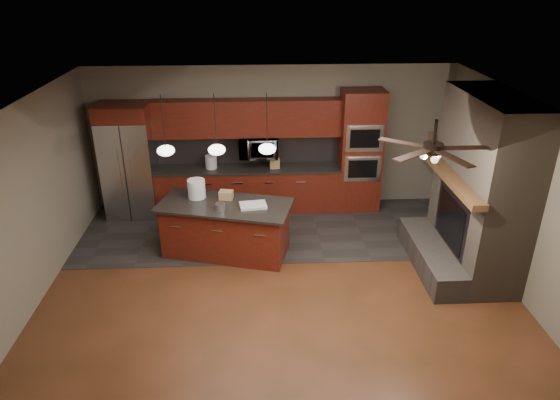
{
  "coord_description": "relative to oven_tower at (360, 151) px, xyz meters",
  "views": [
    {
      "loc": [
        -0.32,
        -6.37,
        4.39
      ],
      "look_at": [
        0.04,
        0.6,
        1.16
      ],
      "focal_mm": 32.0,
      "sensor_mm": 36.0,
      "label": 1
    }
  ],
  "objects": [
    {
      "name": "ground",
      "position": [
        -1.7,
        -2.69,
        -1.19
      ],
      "size": [
        7.0,
        7.0,
        0.0
      ],
      "primitive_type": "plane",
      "color": "brown",
      "rests_on": "ground"
    },
    {
      "name": "ceiling",
      "position": [
        -1.7,
        -2.69,
        1.61
      ],
      "size": [
        7.0,
        6.0,
        0.02
      ],
      "primitive_type": "cube",
      "color": "white",
      "rests_on": "back_wall"
    },
    {
      "name": "back_wall",
      "position": [
        -1.7,
        0.31,
        0.21
      ],
      "size": [
        7.0,
        0.02,
        2.8
      ],
      "primitive_type": "cube",
      "color": "slate",
      "rests_on": "ground"
    },
    {
      "name": "right_wall",
      "position": [
        1.8,
        -2.69,
        0.21
      ],
      "size": [
        0.02,
        6.0,
        2.8
      ],
      "primitive_type": "cube",
      "color": "slate",
      "rests_on": "ground"
    },
    {
      "name": "left_wall",
      "position": [
        -5.2,
        -2.69,
        0.21
      ],
      "size": [
        0.02,
        6.0,
        2.8
      ],
      "primitive_type": "cube",
      "color": "slate",
      "rests_on": "ground"
    },
    {
      "name": "slate_tile_patch",
      "position": [
        -1.7,
        -0.89,
        -1.19
      ],
      "size": [
        7.0,
        2.4,
        0.01
      ],
      "primitive_type": "cube",
      "color": "#2F2C2A",
      "rests_on": "ground"
    },
    {
      "name": "fireplace_column",
      "position": [
        1.34,
        -2.29,
        0.11
      ],
      "size": [
        1.3,
        2.1,
        2.8
      ],
      "color": "brown",
      "rests_on": "ground"
    },
    {
      "name": "back_cabinetry",
      "position": [
        -2.18,
        0.05,
        -0.3
      ],
      "size": [
        3.59,
        0.64,
        2.2
      ],
      "color": "maroon",
      "rests_on": "ground"
    },
    {
      "name": "oven_tower",
      "position": [
        0.0,
        0.0,
        0.0
      ],
      "size": [
        0.8,
        0.63,
        2.38
      ],
      "color": "maroon",
      "rests_on": "ground"
    },
    {
      "name": "microwave",
      "position": [
        -1.98,
        0.06,
        0.11
      ],
      "size": [
        0.73,
        0.41,
        0.5
      ],
      "primitive_type": "imported",
      "color": "silver",
      "rests_on": "back_cabinetry"
    },
    {
      "name": "refrigerator",
      "position": [
        -4.43,
        -0.07,
        -0.09
      ],
      "size": [
        0.95,
        0.75,
        2.2
      ],
      "color": "silver",
      "rests_on": "ground"
    },
    {
      "name": "kitchen_island",
      "position": [
        -2.55,
        -1.68,
        -0.73
      ],
      "size": [
        2.33,
        1.49,
        0.92
      ],
      "rotation": [
        0.0,
        0.0,
        -0.26
      ],
      "color": "maroon",
      "rests_on": "ground"
    },
    {
      "name": "white_bucket",
      "position": [
        -3.02,
        -1.4,
        -0.11
      ],
      "size": [
        0.39,
        0.39,
        0.32
      ],
      "primitive_type": "cylinder",
      "rotation": [
        0.0,
        0.0,
        -0.46
      ],
      "color": "white",
      "rests_on": "kitchen_island"
    },
    {
      "name": "paint_can",
      "position": [
        -2.6,
        -1.91,
        -0.22
      ],
      "size": [
        0.19,
        0.19,
        0.11
      ],
      "primitive_type": "cylinder",
      "rotation": [
        0.0,
        0.0,
        0.17
      ],
      "color": "silver",
      "rests_on": "kitchen_island"
    },
    {
      "name": "paint_tray",
      "position": [
        -2.08,
        -1.8,
        -0.25
      ],
      "size": [
        0.46,
        0.35,
        0.04
      ],
      "primitive_type": "cube",
      "rotation": [
        0.0,
        0.0,
        0.14
      ],
      "color": "silver",
      "rests_on": "kitchen_island"
    },
    {
      "name": "cardboard_box",
      "position": [
        -2.53,
        -1.48,
        -0.2
      ],
      "size": [
        0.25,
        0.2,
        0.14
      ],
      "primitive_type": "cube",
      "rotation": [
        0.0,
        0.0,
        -0.17
      ],
      "color": "#A48455",
      "rests_on": "kitchen_island"
    },
    {
      "name": "counter_bucket",
      "position": [
        -2.89,
        0.01,
        -0.16
      ],
      "size": [
        0.28,
        0.28,
        0.25
      ],
      "primitive_type": "cylinder",
      "rotation": [
        0.0,
        0.0,
        0.29
      ],
      "color": "silver",
      "rests_on": "back_cabinetry"
    },
    {
      "name": "counter_box",
      "position": [
        -1.66,
        -0.04,
        -0.19
      ],
      "size": [
        0.2,
        0.16,
        0.21
      ],
      "primitive_type": "cube",
      "rotation": [
        0.0,
        0.0,
        0.08
      ],
      "color": "#A38554",
      "rests_on": "back_cabinetry"
    },
    {
      "name": "pendant_left",
      "position": [
        -3.35,
        -1.99,
        0.77
      ],
      "size": [
        0.26,
        0.26,
        0.92
      ],
      "color": "black",
      "rests_on": "ceiling"
    },
    {
      "name": "pendant_center",
      "position": [
        -2.6,
        -1.99,
        0.77
      ],
      "size": [
        0.26,
        0.26,
        0.92
      ],
      "color": "black",
      "rests_on": "ceiling"
    },
    {
      "name": "pendant_right",
      "position": [
        -1.85,
        -1.99,
        0.77
      ],
      "size": [
        0.26,
        0.26,
        0.92
      ],
      "color": "black",
      "rests_on": "ceiling"
    },
    {
      "name": "ceiling_fan",
      "position": [
        0.1,
        -3.49,
        1.27
      ],
      "size": [
        1.27,
        1.33,
        0.41
      ],
      "color": "black",
      "rests_on": "ceiling"
    }
  ]
}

